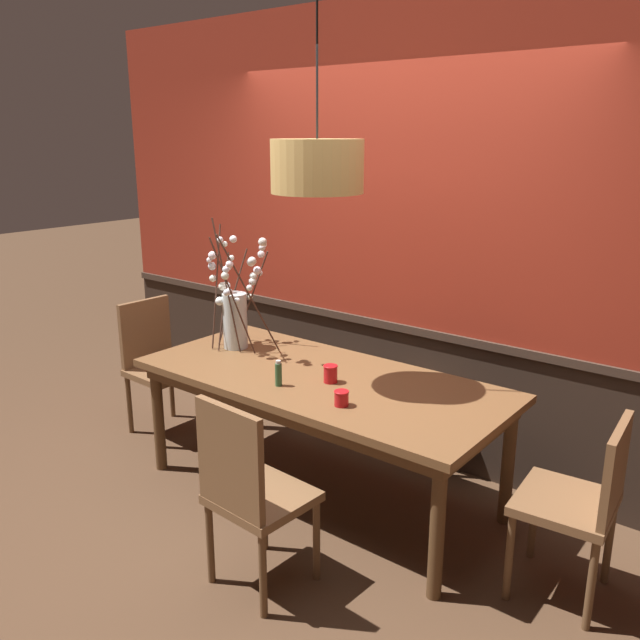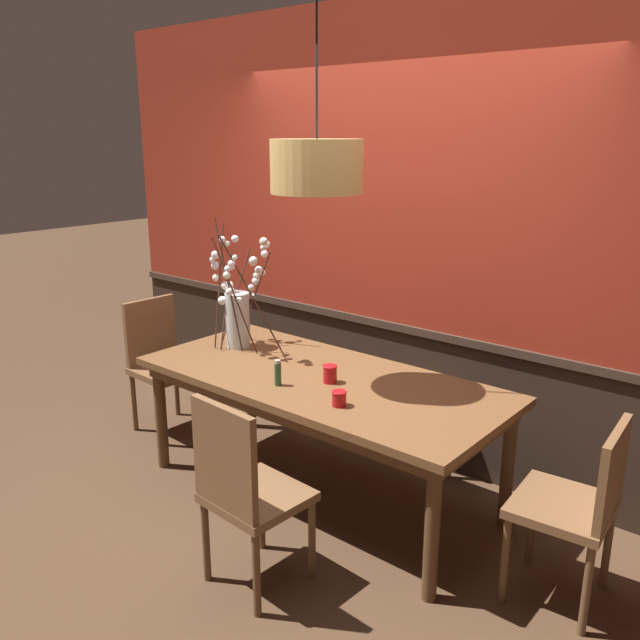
% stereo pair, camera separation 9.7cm
% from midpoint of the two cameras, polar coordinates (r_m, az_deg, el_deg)
% --- Properties ---
extents(ground_plane, '(24.00, 24.00, 0.00)m').
position_cam_midpoint_polar(ground_plane, '(4.10, -0.70, -14.69)').
color(ground_plane, '#4C3321').
extents(back_wall, '(5.22, 0.14, 2.88)m').
position_cam_midpoint_polar(back_wall, '(4.25, 6.29, 6.91)').
color(back_wall, '#2D2119').
rests_on(back_wall, ground).
extents(dining_table, '(2.16, 0.97, 0.75)m').
position_cam_midpoint_polar(dining_table, '(3.80, -0.73, -5.97)').
color(dining_table, brown).
rests_on(dining_table, ground).
extents(chair_head_east_end, '(0.45, 0.47, 0.89)m').
position_cam_midpoint_polar(chair_head_east_end, '(3.25, 20.94, -14.14)').
color(chair_head_east_end, brown).
rests_on(chair_head_east_end, ground).
extents(chair_far_side_left, '(0.43, 0.40, 0.92)m').
position_cam_midpoint_polar(chair_far_side_left, '(4.73, 3.14, -3.51)').
color(chair_far_side_left, brown).
rests_on(chair_far_side_left, ground).
extents(chair_near_side_right, '(0.45, 0.44, 0.96)m').
position_cam_midpoint_polar(chair_near_side_right, '(3.11, -7.04, -14.26)').
color(chair_near_side_right, brown).
rests_on(chair_near_side_right, ground).
extents(chair_head_west_end, '(0.45, 0.45, 0.95)m').
position_cam_midpoint_polar(chair_head_west_end, '(4.86, -14.48, -3.36)').
color(chair_head_west_end, brown).
rests_on(chair_head_west_end, ground).
extents(chair_far_side_right, '(0.49, 0.47, 0.94)m').
position_cam_midpoint_polar(chair_far_side_right, '(4.41, 9.63, -4.93)').
color(chair_far_side_right, brown).
rests_on(chair_far_side_right, ground).
extents(vase_with_blossoms, '(0.58, 0.58, 0.84)m').
position_cam_midpoint_polar(vase_with_blossoms, '(4.24, -8.00, 0.75)').
color(vase_with_blossoms, silver).
rests_on(vase_with_blossoms, dining_table).
extents(candle_holder_nearer_center, '(0.08, 0.08, 0.10)m').
position_cam_midpoint_polar(candle_holder_nearer_center, '(3.67, 0.16, -4.67)').
color(candle_holder_nearer_center, red).
rests_on(candle_holder_nearer_center, dining_table).
extents(candle_holder_nearer_edge, '(0.08, 0.08, 0.08)m').
position_cam_midpoint_polar(candle_holder_nearer_edge, '(3.36, 1.04, -6.77)').
color(candle_holder_nearer_edge, red).
rests_on(candle_holder_nearer_edge, dining_table).
extents(condiment_bottle, '(0.04, 0.04, 0.15)m').
position_cam_midpoint_polar(condiment_bottle, '(3.62, -4.38, -4.66)').
color(condiment_bottle, '#2D5633').
rests_on(condiment_bottle, dining_table).
extents(pendant_lamp, '(0.48, 0.48, 1.10)m').
position_cam_midpoint_polar(pendant_lamp, '(3.45, -1.07, 13.14)').
color(pendant_lamp, tan).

